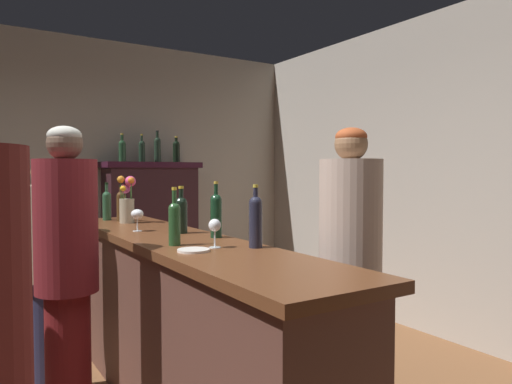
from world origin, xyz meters
The scene contains 21 objects.
wall_back centered at (0.00, 2.95, 1.43)m, with size 6.02×0.12×2.85m, color #B2AB9D.
wall_right centered at (3.01, 0.00, 1.43)m, with size 0.12×5.89×2.85m, color #B3AB9F.
bar_counter centered at (0.51, 0.35, 0.54)m, with size 0.59×2.95×1.06m.
display_cabinet centered at (1.16, 2.63, 0.81)m, with size 1.02×0.45×1.56m.
wine_bottle_chardonnay centered at (0.50, 1.48, 1.19)m, with size 0.07×0.07×0.29m.
wine_bottle_syrah centered at (0.71, 0.25, 1.21)m, with size 0.07×0.07×0.34m.
wine_bottle_malbec centered at (0.61, 0.54, 1.19)m, with size 0.08×0.08×0.30m.
wine_bottle_rose centered at (0.70, -0.19, 1.21)m, with size 0.07×0.07×0.33m.
wine_bottle_merlot centered at (0.43, 1.62, 1.19)m, with size 0.07×0.07×0.31m.
wine_bottle_pinot centered at (0.38, 0.10, 1.19)m, with size 0.06×0.06×0.31m.
wine_glass_front centered at (0.40, 0.79, 1.17)m, with size 0.08×0.08×0.15m.
wine_glass_mid centered at (0.52, -0.08, 1.17)m, with size 0.06×0.06×0.15m.
flower_arrangement centered at (0.50, 1.33, 1.23)m, with size 0.13×0.15×0.36m.
cheese_plate centered at (0.38, -0.13, 1.07)m, with size 0.16×0.16×0.01m, color white.
display_bottle_left centered at (0.86, 2.63, 1.68)m, with size 0.07×0.07×0.29m.
display_bottle_midleft centered at (1.07, 2.63, 1.68)m, with size 0.07×0.07×0.30m.
display_bottle_center centered at (1.24, 2.63, 1.71)m, with size 0.07×0.07×0.34m.
display_bottle_midright centered at (1.46, 2.63, 1.69)m, with size 0.08×0.08×0.29m.
patron_in_navy centered at (-0.12, 1.01, 0.84)m, with size 0.36×0.36×1.54m.
patron_redhead centered at (-0.14, 0.24, 0.93)m, with size 0.31×0.31×1.68m.
bartender centered at (1.15, -0.42, 0.93)m, with size 0.33×0.33×1.69m.
Camera 1 is at (-0.61, -2.25, 1.46)m, focal length 33.23 mm.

